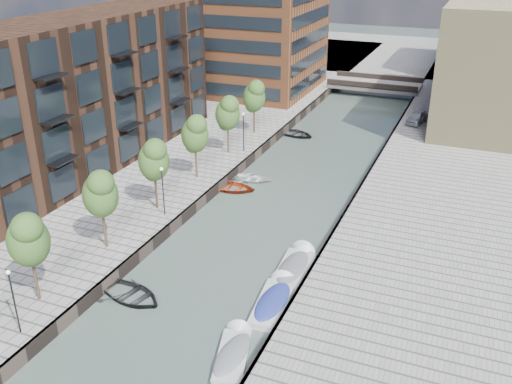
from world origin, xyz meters
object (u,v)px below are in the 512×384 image
Objects in this scene: bridge at (375,85)px; motorboat_1 at (234,352)px; sloop_2 at (231,190)px; tree_2 at (100,192)px; motorboat_3 at (275,300)px; motorboat_4 at (295,267)px; tree_1 at (28,238)px; tree_3 at (154,159)px; sloop_3 at (251,181)px; tree_5 at (227,112)px; motorboat_2 at (303,267)px; tree_6 at (254,95)px; car at (417,117)px; sloop_1 at (131,298)px; sloop_4 at (295,136)px; tree_4 at (195,133)px.

bridge is 2.61× the size of motorboat_1.
sloop_2 is at bearing 115.02° from motorboat_1.
bridge is 39.86m from sloop_2.
tree_2 is 14.19m from motorboat_3.
motorboat_4 is (13.13, 3.74, -5.08)m from tree_2.
tree_1 is 1.00× the size of tree_3.
motorboat_4 reaches higher than sloop_3.
tree_5 reaches higher than bridge.
motorboat_2 is at bearing -84.11° from bridge.
motorboat_1 is 0.88× the size of motorboat_3.
tree_1 is 1.26× the size of sloop_2.
tree_3 and tree_5 have the same top height.
car is at bearing 32.59° from tree_6.
tree_6 reaches higher than motorboat_4.
sloop_1 is at bearing 179.06° from sloop_2.
sloop_4 is 0.98× the size of motorboat_2.
motorboat_4 is (13.13, 10.74, -5.08)m from tree_1.
sloop_2 is 14.70m from motorboat_2.
tree_1 and tree_4 have the same top height.
sloop_2 is 18.10m from motorboat_3.
tree_4 is 1.05× the size of motorboat_4.
tree_5 and tree_6 have the same top height.
motorboat_4 is at bearing 39.27° from tree_1.
motorboat_3 is at bearing -84.73° from car.
motorboat_2 is (13.64, -2.86, -5.22)m from tree_3.
motorboat_2 is (9.87, -27.38, 0.09)m from sloop_4.
tree_2 is 7.79m from sloop_1.
tree_3 is at bearing 134.47° from motorboat_1.
tree_6 is at bearing 15.96° from sloop_3.
tree_5 reaches higher than sloop_2.
tree_3 is 1.48× the size of sloop_3.
sloop_3 is (4.15, 10.23, -5.31)m from tree_3.
tree_1 reaches higher than motorboat_4.
tree_4 is 6.24m from sloop_2.
sloop_2 is 1.02× the size of sloop_4.
motorboat_4 is (13.13, -17.26, -5.08)m from tree_5.
sloop_2 is 27.62m from car.
tree_3 is (-8.50, -47.00, 3.92)m from bridge.
tree_4 is at bearing 90.00° from tree_2.
sloop_4 is 38.68m from motorboat_1.
bridge is 2.18× the size of tree_2.
tree_2 is at bearing -90.00° from tree_4.
motorboat_2 is (0.80, 10.22, -0.10)m from motorboat_1.
bridge is 2.28× the size of motorboat_4.
tree_6 is at bearing 90.00° from tree_2.
motorboat_3 is at bearing -149.03° from sloop_4.
sloop_1 is (4.40, 3.38, -5.31)m from tree_1.
motorboat_1 is at bearing -164.64° from sloop_3.
tree_2 is at bearing -90.00° from tree_5.
car is at bearing 62.29° from tree_3.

